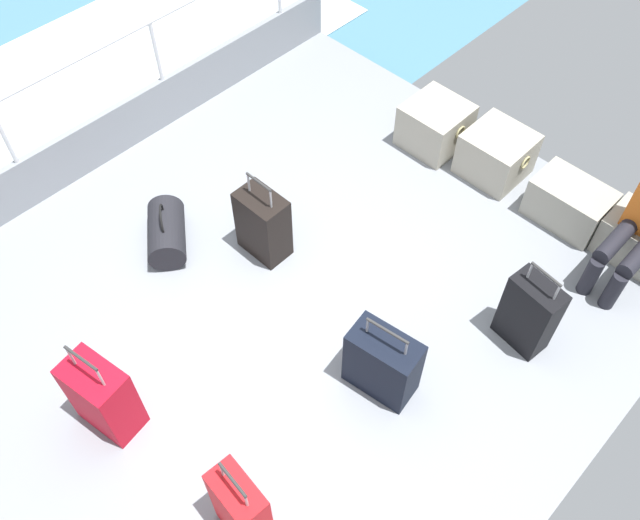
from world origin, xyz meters
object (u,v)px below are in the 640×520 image
at_px(cargo_crate_2, 569,203).
at_px(suitcase_1, 529,313).
at_px(cargo_crate_0, 435,125).
at_px(suitcase_0, 103,397).
at_px(suitcase_4, 263,224).
at_px(suitcase_3, 241,509).
at_px(suitcase_2, 383,363).
at_px(cargo_crate_1, 496,154).
at_px(duffel_bag, 167,232).
at_px(cargo_crate_3, 640,240).

relative_size(cargo_crate_2, suitcase_1, 0.83).
distance_m(cargo_crate_0, suitcase_0, 3.46).
bearing_deg(suitcase_4, suitcase_3, -46.07).
bearing_deg(suitcase_4, suitcase_2, -10.16).
distance_m(cargo_crate_1, duffel_bag, 2.73).
height_order(cargo_crate_1, duffel_bag, duffel_bag).
bearing_deg(cargo_crate_3, suitcase_3, -100.13).
height_order(suitcase_0, suitcase_4, suitcase_0).
height_order(cargo_crate_1, cargo_crate_3, cargo_crate_1).
distance_m(cargo_crate_1, suitcase_0, 3.56).
bearing_deg(suitcase_2, duffel_bag, -172.89).
bearing_deg(suitcase_2, cargo_crate_0, 120.13).
bearing_deg(cargo_crate_2, suitcase_2, -92.51).
height_order(cargo_crate_1, suitcase_0, suitcase_0).
xyz_separation_m(cargo_crate_0, suitcase_2, (1.20, -2.07, 0.07)).
bearing_deg(duffel_bag, suitcase_3, -26.67).
bearing_deg(cargo_crate_2, cargo_crate_0, -178.23).
bearing_deg(duffel_bag, suitcase_4, 41.22).
xyz_separation_m(suitcase_2, duffel_bag, (-1.94, -0.24, -0.12)).
bearing_deg(suitcase_1, suitcase_2, -116.27).
xyz_separation_m(suitcase_0, suitcase_1, (1.53, 2.32, 0.01)).
xyz_separation_m(cargo_crate_1, suitcase_3, (0.68, -3.40, 0.13)).
distance_m(cargo_crate_1, cargo_crate_3, 1.29).
bearing_deg(duffel_bag, suitcase_0, -52.37).
bearing_deg(cargo_crate_0, cargo_crate_2, 1.77).
bearing_deg(cargo_crate_2, cargo_crate_3, 5.18).
distance_m(suitcase_1, suitcase_3, 2.22).
relative_size(cargo_crate_0, suitcase_4, 0.71).
bearing_deg(suitcase_0, suitcase_1, 56.64).
height_order(cargo_crate_2, suitcase_2, suitcase_2).
bearing_deg(suitcase_2, cargo_crate_3, 72.87).
bearing_deg(cargo_crate_3, suitcase_2, -107.13).
relative_size(suitcase_1, suitcase_2, 1.13).
relative_size(cargo_crate_0, cargo_crate_3, 0.91).
distance_m(cargo_crate_2, suitcase_4, 2.38).
distance_m(cargo_crate_3, suitcase_2, 2.27).
bearing_deg(suitcase_2, suitcase_0, -127.61).
bearing_deg(suitcase_4, cargo_crate_3, 43.06).
xyz_separation_m(cargo_crate_3, duffel_bag, (-2.61, -2.41, -0.03)).
relative_size(cargo_crate_3, duffel_bag, 0.97).
bearing_deg(cargo_crate_2, suitcase_1, -72.43).
xyz_separation_m(cargo_crate_0, cargo_crate_3, (1.87, 0.09, -0.03)).
relative_size(cargo_crate_3, suitcase_3, 0.71).
bearing_deg(suitcase_1, cargo_crate_0, 145.81).
relative_size(suitcase_0, suitcase_3, 0.98).
bearing_deg(duffel_bag, cargo_crate_0, 72.25).
relative_size(cargo_crate_1, cargo_crate_3, 0.94).
bearing_deg(suitcase_2, suitcase_1, 63.73).
height_order(suitcase_2, suitcase_4, suitcase_4).
height_order(cargo_crate_0, cargo_crate_3, cargo_crate_0).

